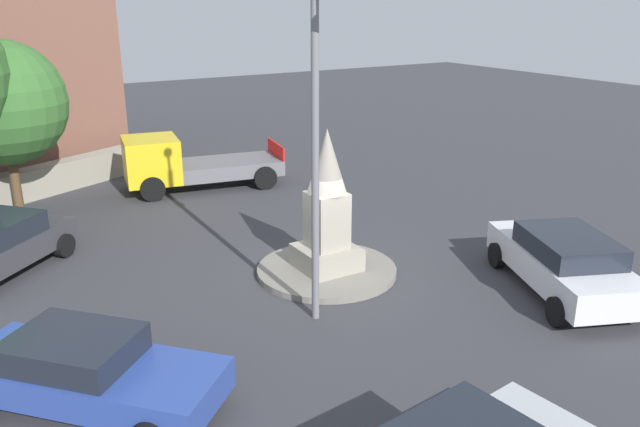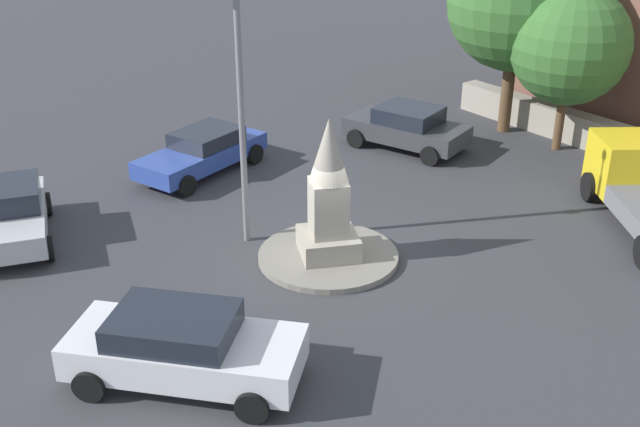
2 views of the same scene
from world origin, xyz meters
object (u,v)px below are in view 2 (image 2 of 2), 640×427
at_px(streetlamp, 239,66).
at_px(car_blue_waiting, 203,151).
at_px(tree_near_wall, 570,46).
at_px(car_dark_grey_parked_right, 407,127).
at_px(car_silver_approaching, 9,213).
at_px(car_white_parked_left, 182,346).
at_px(tree_mid_cluster, 517,2).
at_px(monument, 329,196).

bearing_deg(streetlamp, car_blue_waiting, -81.06).
bearing_deg(tree_near_wall, car_dark_grey_parked_right, -12.59).
bearing_deg(car_dark_grey_parked_right, streetlamp, 42.62).
height_order(car_silver_approaching, car_white_parked_left, car_silver_approaching).
bearing_deg(tree_near_wall, car_silver_approaching, 10.81).
height_order(car_dark_grey_parked_right, car_blue_waiting, car_dark_grey_parked_right).
bearing_deg(car_dark_grey_parked_right, car_silver_approaching, 19.87).
relative_size(car_silver_approaching, tree_mid_cluster, 0.60).
xyz_separation_m(car_dark_grey_parked_right, car_blue_waiting, (6.90, 0.75, -0.05)).
height_order(car_blue_waiting, car_white_parked_left, car_white_parked_left).
relative_size(car_blue_waiting, tree_near_wall, 0.81).
xyz_separation_m(streetlamp, tree_near_wall, (-11.10, -4.53, -1.11)).
bearing_deg(car_blue_waiting, car_silver_approaching, 34.85).
bearing_deg(monument, car_white_parked_left, 47.93).
bearing_deg(tree_mid_cluster, monument, 44.33).
xyz_separation_m(car_blue_waiting, tree_mid_cluster, (-10.87, -1.72, 3.87)).
distance_m(streetlamp, tree_mid_cluster, 12.07).
bearing_deg(monument, car_blue_waiting, -67.41).
distance_m(car_silver_approaching, car_white_parked_left, 7.99).
xyz_separation_m(car_dark_grey_parked_right, tree_near_wall, (-4.98, 1.11, 2.77)).
relative_size(monument, streetlamp, 0.47).
bearing_deg(car_white_parked_left, car_blue_waiting, -96.08).
xyz_separation_m(monument, car_blue_waiting, (2.63, -6.33, -1.02)).
distance_m(streetlamp, car_white_parked_left, 7.05).
distance_m(car_dark_grey_parked_right, car_blue_waiting, 6.94).
height_order(monument, tree_near_wall, tree_near_wall).
xyz_separation_m(streetlamp, tree_mid_cluster, (-10.10, -6.61, -0.06)).
xyz_separation_m(streetlamp, car_blue_waiting, (0.77, -4.89, -3.93)).
bearing_deg(car_blue_waiting, tree_near_wall, 178.23).
bearing_deg(car_blue_waiting, streetlamp, 98.94).
relative_size(car_silver_approaching, car_dark_grey_parked_right, 0.99).
distance_m(car_silver_approaching, car_dark_grey_parked_right, 12.88).
xyz_separation_m(car_silver_approaching, car_white_parked_left, (-4.10, 6.86, 0.02)).
xyz_separation_m(car_dark_grey_parked_right, tree_mid_cluster, (-3.98, -0.97, 3.81)).
bearing_deg(streetlamp, tree_near_wall, -157.83).
xyz_separation_m(monument, tree_near_wall, (-9.24, -5.96, 1.80)).
xyz_separation_m(monument, streetlamp, (1.86, -1.44, 2.91)).
distance_m(car_dark_grey_parked_right, tree_mid_cluster, 5.59).
height_order(car_silver_approaching, car_blue_waiting, car_silver_approaching).
bearing_deg(monument, streetlamp, -37.66).
bearing_deg(monument, tree_near_wall, -147.16).
height_order(streetlamp, car_blue_waiting, streetlamp).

